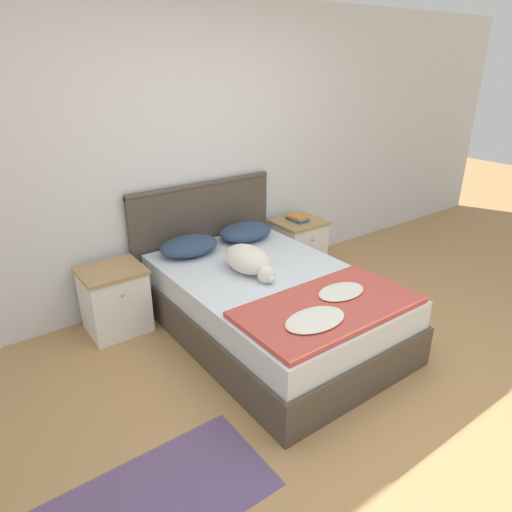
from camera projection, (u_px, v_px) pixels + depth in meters
The scene contains 12 objects.
ground_plane at pixel (361, 407), 2.93m from camera, with size 16.00×16.00×0.00m, color tan.
wall_back at pixel (190, 155), 3.99m from camera, with size 9.00×0.06×2.55m.
bed at pixel (271, 306), 3.62m from camera, with size 1.35×2.01×0.51m.
headboard at pixel (204, 234), 4.26m from camera, with size 1.43×0.06×1.05m.
nightstand_left at pixel (115, 299), 3.67m from camera, with size 0.48×0.44×0.54m.
nightstand_right at pixel (298, 245), 4.73m from camera, with size 0.48×0.44×0.54m.
pillow_left at pixel (189, 246), 3.89m from camera, with size 0.51×0.38×0.14m.
pillow_right at pixel (245, 232), 4.21m from camera, with size 0.51×0.38×0.14m.
quilt at pixel (328, 307), 3.03m from camera, with size 1.24×0.67×0.07m.
dog at pixel (248, 260), 3.55m from camera, with size 0.29×0.63×0.21m.
book_stack at pixel (297, 218), 4.62m from camera, with size 0.15×0.24×0.05m.
rug at pixel (149, 504), 2.29m from camera, with size 1.26×0.63×0.00m.
Camera 1 is at (-1.90, -1.45, 2.06)m, focal length 32.00 mm.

